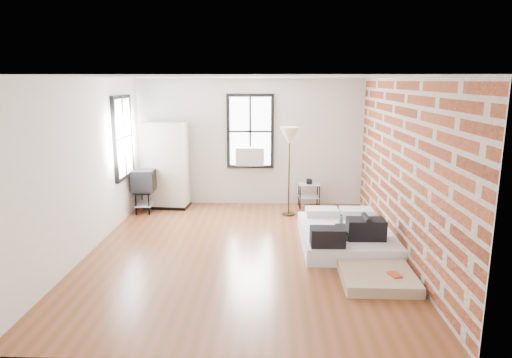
{
  "coord_description": "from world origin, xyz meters",
  "views": [
    {
      "loc": [
        0.43,
        -7.06,
        2.75
      ],
      "look_at": [
        0.21,
        0.3,
        1.15
      ],
      "focal_mm": 32.0,
      "sensor_mm": 36.0,
      "label": 1
    }
  ],
  "objects_px": {
    "mattress_bare": "(368,257)",
    "wardrobe": "(166,165)",
    "floor_lamp": "(290,140)",
    "mattress_main": "(346,234)",
    "side_table": "(309,189)",
    "tv_stand": "(145,182)"
  },
  "relations": [
    {
      "from": "mattress_bare",
      "to": "wardrobe",
      "type": "xyz_separation_m",
      "value": [
        -3.76,
        3.16,
        0.81
      ]
    },
    {
      "from": "wardrobe",
      "to": "floor_lamp",
      "type": "bearing_deg",
      "value": -5.87
    },
    {
      "from": "mattress_main",
      "to": "floor_lamp",
      "type": "distance_m",
      "value": 2.41
    },
    {
      "from": "wardrobe",
      "to": "side_table",
      "type": "relative_size",
      "value": 2.99
    },
    {
      "from": "mattress_main",
      "to": "mattress_bare",
      "type": "bearing_deg",
      "value": -78.68
    },
    {
      "from": "mattress_bare",
      "to": "side_table",
      "type": "bearing_deg",
      "value": 101.77
    },
    {
      "from": "side_table",
      "to": "wardrobe",
      "type": "bearing_deg",
      "value": -178.72
    },
    {
      "from": "mattress_bare",
      "to": "wardrobe",
      "type": "distance_m",
      "value": 4.98
    },
    {
      "from": "mattress_bare",
      "to": "side_table",
      "type": "relative_size",
      "value": 3.05
    },
    {
      "from": "floor_lamp",
      "to": "tv_stand",
      "type": "xyz_separation_m",
      "value": [
        -3.04,
        0.16,
        -0.93
      ]
    },
    {
      "from": "tv_stand",
      "to": "mattress_main",
      "type": "bearing_deg",
      "value": -27.68
    },
    {
      "from": "floor_lamp",
      "to": "side_table",
      "type": "bearing_deg",
      "value": 52.33
    },
    {
      "from": "mattress_main",
      "to": "side_table",
      "type": "xyz_separation_m",
      "value": [
        -0.44,
        2.35,
        0.24
      ]
    },
    {
      "from": "wardrobe",
      "to": "floor_lamp",
      "type": "xyz_separation_m",
      "value": [
        2.66,
        -0.54,
        0.64
      ]
    },
    {
      "from": "wardrobe",
      "to": "side_table",
      "type": "height_order",
      "value": "wardrobe"
    },
    {
      "from": "mattress_main",
      "to": "mattress_bare",
      "type": "height_order",
      "value": "mattress_main"
    },
    {
      "from": "mattress_main",
      "to": "floor_lamp",
      "type": "height_order",
      "value": "floor_lamp"
    },
    {
      "from": "mattress_bare",
      "to": "tv_stand",
      "type": "xyz_separation_m",
      "value": [
        -4.14,
        2.78,
        0.53
      ]
    },
    {
      "from": "side_table",
      "to": "floor_lamp",
      "type": "height_order",
      "value": "floor_lamp"
    },
    {
      "from": "wardrobe",
      "to": "tv_stand",
      "type": "xyz_separation_m",
      "value": [
        -0.38,
        -0.38,
        -0.28
      ]
    },
    {
      "from": "mattress_bare",
      "to": "tv_stand",
      "type": "height_order",
      "value": "tv_stand"
    },
    {
      "from": "mattress_main",
      "to": "wardrobe",
      "type": "height_order",
      "value": "wardrobe"
    }
  ]
}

